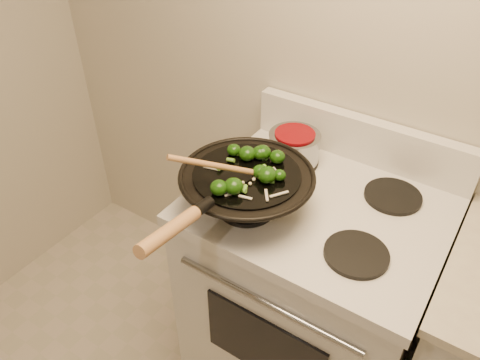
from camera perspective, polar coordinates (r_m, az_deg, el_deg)
The scene contains 5 objects.
stove at distance 1.81m, azimuth 8.31°, elevation -13.61°, with size 0.78×0.67×1.08m.
wok at distance 1.39m, azimuth 0.72°, elevation -1.07°, with size 0.40×0.67×0.23m.
stirfry at distance 1.36m, azimuth 1.67°, elevation 1.59°, with size 0.27×0.27×0.05m.
wooden_spoon at distance 1.31m, azimuth -0.53°, elevation 1.40°, with size 0.22×0.26×0.13m.
saucepan at distance 1.62m, azimuth 6.57°, elevation 4.10°, with size 0.18×0.29×0.10m.
Camera 1 is at (0.12, 0.10, 1.87)m, focal length 35.00 mm.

